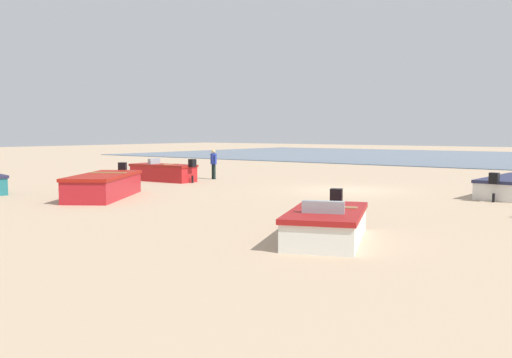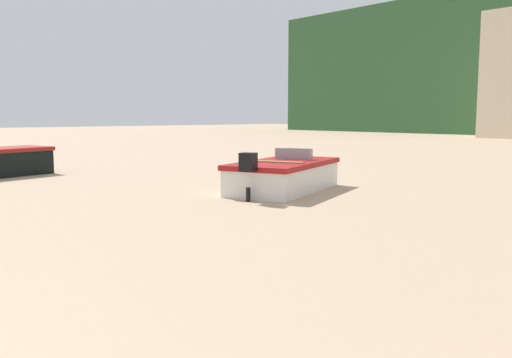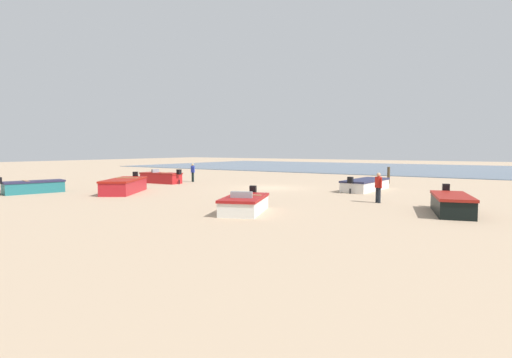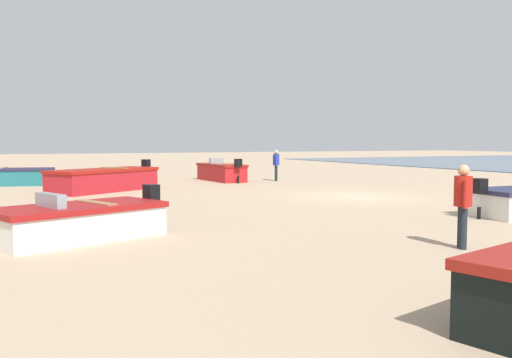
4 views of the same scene
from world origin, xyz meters
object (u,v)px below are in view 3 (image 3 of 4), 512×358
boat_red_3 (161,178)px  boat_black_1 (452,204)px  boat_red_5 (124,186)px  beach_walker_foreground (378,185)px  beach_walker_distant (193,171)px  boat_white_2 (245,204)px  boat_white_0 (365,185)px  mooring_post_near_water (389,175)px  boat_teal_4 (33,187)px

boat_red_3 → boat_black_1: bearing=-104.3°
boat_red_5 → beach_walker_foreground: beach_walker_foreground is taller
beach_walker_distant → boat_white_2: bearing=164.4°
boat_white_0 → mooring_post_near_water: bearing=94.1°
boat_teal_4 → beach_walker_foreground: size_ratio=2.44×
boat_teal_4 → beach_walker_foreground: (-20.18, -7.57, 0.53)m
boat_white_0 → boat_red_3: 16.68m
boat_white_2 → beach_walker_distant: bearing=-62.1°
boat_white_0 → boat_white_2: bearing=-93.7°
beach_walker_distant → mooring_post_near_water: bearing=-128.3°
beach_walker_distant → beach_walker_foreground: bearing=-170.9°
boat_white_0 → boat_red_5: (12.76, 10.29, 0.08)m
boat_teal_4 → mooring_post_near_water: (-17.37, -20.11, 0.27)m
boat_teal_4 → boat_red_3: bearing=96.8°
boat_white_2 → boat_teal_4: (16.06, 1.00, 0.04)m
boat_teal_4 → mooring_post_near_water: mooring_post_near_water is taller
boat_red_3 → mooring_post_near_water: mooring_post_near_water is taller
boat_white_2 → beach_walker_distant: size_ratio=2.38×
boat_black_1 → boat_red_5: bearing=-8.6°
boat_black_1 → boat_teal_4: (24.00, 5.66, -0.02)m
boat_teal_4 → boat_white_2: bearing=17.5°
boat_teal_4 → boat_black_1: bearing=27.2°
boat_teal_4 → beach_walker_foreground: beach_walker_foreground is taller
boat_red_3 → beach_walker_foreground: size_ratio=2.47×
boat_white_0 → beach_walker_foreground: (-2.68, 6.13, 0.56)m
boat_black_1 → beach_walker_foreground: size_ratio=2.51×
boat_black_1 → boat_teal_4: size_ratio=1.03×
beach_walker_distant → boat_red_3: bearing=89.2°
boat_black_1 → boat_red_5: (19.25, 2.25, 0.03)m
boat_red_3 → boat_white_0: bearing=-80.7°
boat_white_0 → boat_red_5: bearing=-138.3°
boat_black_1 → mooring_post_near_water: mooring_post_near_water is taller
boat_white_0 → boat_red_3: (16.26, 3.71, 0.07)m
beach_walker_foreground → beach_walker_distant: (17.70, -4.99, 0.00)m
boat_white_0 → boat_teal_4: 22.23m
boat_white_2 → boat_red_5: size_ratio=0.78×
boat_white_2 → beach_walker_foreground: 7.78m
boat_black_1 → boat_white_2: bearing=15.2°
boat_black_1 → beach_walker_distant: size_ratio=2.51×
boat_black_1 → boat_red_3: bearing=-26.1°
boat_white_0 → boat_red_3: boat_red_3 is taller
boat_red_5 → beach_walker_distant: bearing=-109.5°
boat_white_0 → boat_teal_4: (17.51, 13.70, 0.03)m
boat_teal_4 → boat_red_5: bearing=49.7°
boat_red_3 → boat_teal_4: bearing=169.3°
boat_teal_4 → beach_walker_distant: size_ratio=2.44×
beach_walker_foreground → boat_red_3: bearing=27.2°
beach_walker_foreground → beach_walker_distant: bearing=18.7°
boat_white_0 → boat_white_2: boat_white_0 is taller
mooring_post_near_water → beach_walker_foreground: size_ratio=0.86×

